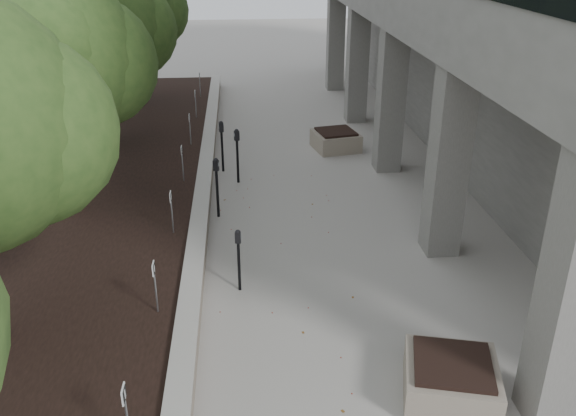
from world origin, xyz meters
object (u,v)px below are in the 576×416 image
crabapple_tree_4 (102,53)px  parking_meter_3 (217,188)px  crabapple_tree_5 (129,28)px  parking_meter_5 (222,146)px  crabapple_tree_3 (56,94)px  planter_front (451,379)px  parking_meter_4 (237,156)px  planter_back (336,140)px  parking_meter_2 (239,260)px

crabapple_tree_4 → parking_meter_3: crabapple_tree_4 is taller
crabapple_tree_5 → parking_meter_5: bearing=-63.3°
crabapple_tree_3 → crabapple_tree_5: (0.00, 10.00, 0.00)m
planter_front → parking_meter_4: bearing=109.3°
crabapple_tree_3 → parking_meter_3: (3.37, 0.09, -2.36)m
crabapple_tree_5 → parking_meter_3: 10.73m
planter_front → planter_back: bearing=89.7°
crabapple_tree_4 → parking_meter_5: (3.44, -1.82, -2.37)m
parking_meter_3 → crabapple_tree_3: bearing=-159.8°
crabapple_tree_4 → parking_meter_2: crabapple_tree_4 is taller
crabapple_tree_4 → planter_front: 13.72m
crabapple_tree_4 → parking_meter_3: bearing=-55.5°
parking_meter_3 → crabapple_tree_5: bearing=127.4°
crabapple_tree_4 → planter_back: (7.00, -0.14, -2.81)m
planter_front → crabapple_tree_5: bearing=112.8°
crabapple_tree_4 → parking_meter_5: 4.55m
crabapple_tree_5 → parking_meter_2: size_ratio=4.19×
planter_front → planter_back: size_ratio=1.02×
parking_meter_4 → planter_back: parking_meter_4 is taller
parking_meter_3 → parking_meter_5: bearing=107.4°
crabapple_tree_4 → crabapple_tree_5: size_ratio=1.00×
planter_back → planter_front: bearing=-90.3°
parking_meter_3 → parking_meter_4: 2.23m
crabapple_tree_5 → parking_meter_2: 14.05m
parking_meter_2 → crabapple_tree_3: bearing=144.7°
parking_meter_5 → planter_back: parking_meter_5 is taller
crabapple_tree_5 → crabapple_tree_3: bearing=-90.0°
crabapple_tree_3 → parking_meter_2: (3.85, -3.28, -2.47)m
crabapple_tree_4 → parking_meter_2: size_ratio=4.19×
crabapple_tree_4 → crabapple_tree_5: 5.00m
parking_meter_3 → parking_meter_5: 3.08m
parking_meter_5 → planter_front: bearing=-76.5°
planter_back → crabapple_tree_3: bearing=-145.2°
parking_meter_2 → parking_meter_3: size_ratio=0.86×
crabapple_tree_4 → planter_back: 7.54m
crabapple_tree_5 → parking_meter_4: size_ratio=3.53×
crabapple_tree_5 → planter_back: (7.00, -5.14, -2.81)m
parking_meter_2 → planter_back: 8.73m
crabapple_tree_4 → planter_back: bearing=-1.1°
parking_meter_3 → planter_front: bearing=-42.9°
crabapple_tree_5 → parking_meter_5: (3.44, -6.82, -2.37)m
parking_meter_5 → planter_front: size_ratio=1.12×
parking_meter_5 → planter_back: 3.96m
planter_back → parking_meter_5: bearing=-154.7°
parking_meter_2 → crabapple_tree_5: bearing=111.3°
crabapple_tree_5 → parking_meter_3: crabapple_tree_5 is taller
parking_meter_4 → planter_front: 9.31m
parking_meter_4 → parking_meter_5: size_ratio=1.02×
parking_meter_2 → planter_back: parking_meter_2 is taller
crabapple_tree_4 → parking_meter_5: crabapple_tree_4 is taller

